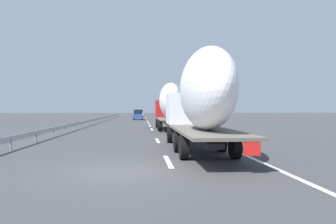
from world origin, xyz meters
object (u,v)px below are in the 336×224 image
(truck_lead, at_px, (170,104))
(road_sign, at_px, (183,108))
(car_yellow_coupe, at_px, (139,113))
(car_silver_hatch, at_px, (140,113))
(truck_trailing, at_px, (201,97))
(car_blue_sedan, at_px, (138,115))

(truck_lead, bearing_deg, road_sign, -12.92)
(car_yellow_coupe, xyz_separation_m, road_sign, (-55.67, -6.72, 1.23))
(car_silver_hatch, bearing_deg, truck_trailing, -177.45)
(truck_lead, relative_size, road_sign, 3.83)
(truck_trailing, relative_size, car_blue_sedan, 2.93)
(car_yellow_coupe, xyz_separation_m, car_blue_sedan, (-37.04, -0.08, 0.00))
(truck_trailing, relative_size, road_sign, 4.04)
(road_sign, bearing_deg, car_silver_hatch, 8.55)
(truck_lead, height_order, car_blue_sedan, truck_lead)
(car_silver_hatch, xyz_separation_m, car_yellow_coupe, (13.05, 0.31, 0.05))
(truck_trailing, distance_m, car_blue_sedan, 50.39)
(car_silver_hatch, height_order, road_sign, road_sign)
(car_blue_sedan, bearing_deg, car_yellow_coupe, 0.12)
(car_silver_hatch, height_order, car_yellow_coupe, car_yellow_coupe)
(car_yellow_coupe, bearing_deg, truck_trailing, -177.63)
(car_silver_hatch, bearing_deg, truck_lead, -176.63)
(car_yellow_coupe, bearing_deg, truck_lead, -177.01)
(car_yellow_coupe, bearing_deg, car_silver_hatch, -178.64)
(truck_lead, xyz_separation_m, car_blue_sedan, (32.15, 3.54, -1.64))
(car_blue_sedan, bearing_deg, road_sign, -160.38)
(truck_trailing, bearing_deg, truck_lead, -0.00)
(truck_trailing, xyz_separation_m, road_sign, (31.60, -3.10, -0.49))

